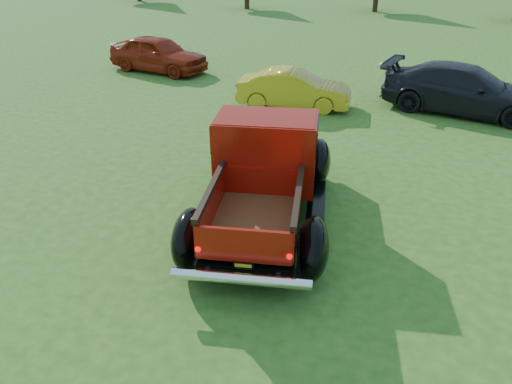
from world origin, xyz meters
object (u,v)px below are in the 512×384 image
show_car_red (158,54)px  show_car_grey (465,90)px  show_car_yellow (294,89)px  pickup_truck (266,167)px

show_car_red → show_car_grey: show_car_grey is taller
show_car_yellow → show_car_grey: (5.00, 1.47, 0.13)m
pickup_truck → show_car_red: 12.06m
show_car_red → show_car_yellow: size_ratio=1.15×
pickup_truck → show_car_yellow: size_ratio=1.58×
pickup_truck → show_car_grey: bearing=52.8°
show_car_red → show_car_yellow: 6.91m
pickup_truck → show_car_red: (-8.05, 8.98, -0.24)m
show_car_yellow → show_car_grey: size_ratio=0.72×
show_car_yellow → show_car_grey: 5.21m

